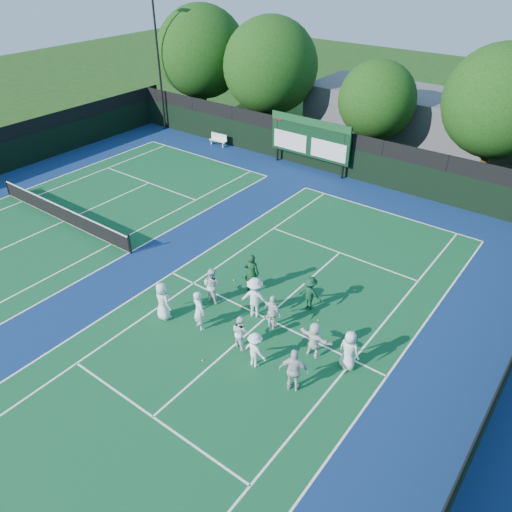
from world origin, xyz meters
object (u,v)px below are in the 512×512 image
Objects in this scene: coach_left at (252,273)px; bench at (219,139)px; tennis_net at (62,213)px; scoreboard at (310,138)px.

bench is at bearing -65.29° from coach_left.
tennis_net reaches higher than bench.
tennis_net is 7.77× the size of bench.
scoreboard is 0.53× the size of tennis_net.
tennis_net is 14.39m from bench.
scoreboard reaches higher than coach_left.
scoreboard is 8.05m from bench.
scoreboard is 14.47m from coach_left.
bench is (-0.88, 14.37, -0.01)m from tennis_net.
scoreboard is 4.13× the size of bench.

